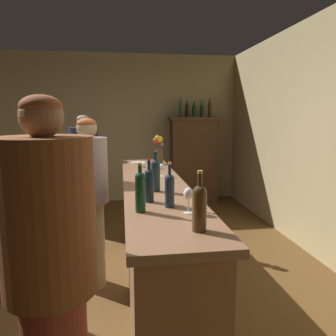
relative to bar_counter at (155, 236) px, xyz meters
name	(u,v)px	position (x,y,z in m)	size (l,w,h in m)	color
floor	(89,299)	(-0.61, -0.13, -0.52)	(8.87, 8.87, 0.00)	brown
wall_back	(104,129)	(-0.61, 3.35, 0.86)	(5.13, 0.12, 2.75)	tan
bar_counter	(155,236)	(0.00, 0.00, 0.00)	(0.55, 3.08, 1.02)	#8E623D
display_cabinet	(194,158)	(1.07, 3.05, 0.32)	(0.95, 0.42, 1.60)	#51331E
wine_bottle_pinot	(156,174)	(-0.02, -0.35, 0.65)	(0.07, 0.07, 0.32)	#172E37
wine_bottle_rose	(149,184)	(-0.10, -0.66, 0.64)	(0.06, 0.06, 0.30)	#172533
wine_bottle_riesling	(140,190)	(-0.18, -0.89, 0.65)	(0.06, 0.06, 0.31)	#133A1E
wine_bottle_chardonnay	(170,189)	(0.02, -0.81, 0.63)	(0.06, 0.06, 0.30)	#192C38
wine_bottle_malbec	(200,206)	(0.11, -1.27, 0.64)	(0.08, 0.08, 0.32)	#462D15
wine_glass_front	(188,195)	(0.11, -0.96, 0.62)	(0.06, 0.06, 0.16)	white
wine_glass_mid	(162,168)	(0.11, 0.28, 0.59)	(0.07, 0.07, 0.13)	white
wine_glass_rear	(144,166)	(-0.06, 0.34, 0.61)	(0.06, 0.06, 0.14)	white
flower_arrangement	(159,150)	(0.17, 1.10, 0.69)	(0.13, 0.12, 0.36)	#4B3721
cheese_plate	(138,162)	(-0.09, 1.25, 0.51)	(0.18, 0.18, 0.01)	white
display_bottle_left	(181,109)	(0.80, 3.05, 1.23)	(0.06, 0.06, 0.33)	#26492B
display_bottle_midleft	(187,110)	(0.92, 3.05, 1.21)	(0.06, 0.06, 0.31)	black
display_bottle_center	(194,110)	(1.06, 3.05, 1.21)	(0.08, 0.08, 0.30)	#123C1C
display_bottle_midright	(202,110)	(1.20, 3.05, 1.21)	(0.07, 0.07, 0.31)	#13331B
display_bottle_right	(210,109)	(1.35, 3.05, 1.24)	(0.06, 0.06, 0.34)	#4A2812
patron_near_entrance	(85,170)	(-0.80, 1.67, 0.37)	(0.39, 0.39, 1.63)	#9F8A91
patron_in_grey	(90,197)	(-0.59, 0.13, 0.36)	(0.35, 0.35, 1.60)	#B9B18F
patron_tall	(51,278)	(-0.60, -1.49, 0.41)	(0.39, 0.39, 1.70)	brown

